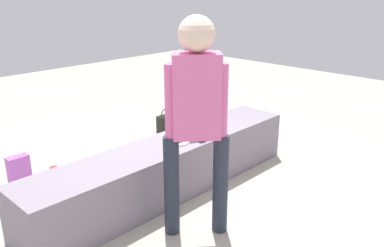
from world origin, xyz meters
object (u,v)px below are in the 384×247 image
at_px(gift_bag, 19,169).
at_px(party_cup_red, 54,172).
at_px(adult_standing, 196,110).
at_px(handbag_black_leather, 167,123).
at_px(water_bottle_near_gift, 87,176).
at_px(cake_plate, 178,140).
at_px(child_seated, 190,112).

distance_m(gift_bag, party_cup_red, 0.32).
distance_m(adult_standing, party_cup_red, 1.91).
height_order(gift_bag, handbag_black_leather, handbag_black_leather).
distance_m(water_bottle_near_gift, party_cup_red, 0.43).
bearing_deg(cake_plate, party_cup_red, 121.11).
distance_m(cake_plate, party_cup_red, 1.34).
bearing_deg(adult_standing, party_cup_red, 99.96).
height_order(cake_plate, handbag_black_leather, cake_plate).
relative_size(adult_standing, party_cup_red, 16.79).
bearing_deg(cake_plate, handbag_black_leather, 51.06).
xyz_separation_m(cake_plate, water_bottle_near_gift, (-0.53, 0.68, -0.39)).
height_order(cake_plate, party_cup_red, cake_plate).
xyz_separation_m(cake_plate, party_cup_red, (-0.65, 1.08, -0.45)).
xyz_separation_m(adult_standing, water_bottle_near_gift, (-0.17, 1.25, -0.87)).
bearing_deg(child_seated, adult_standing, -132.90).
relative_size(adult_standing, cake_plate, 7.18).
xyz_separation_m(water_bottle_near_gift, party_cup_red, (-0.12, 0.41, -0.05)).
bearing_deg(child_seated, gift_bag, 135.61).
bearing_deg(party_cup_red, gift_bag, 158.73).
bearing_deg(adult_standing, handbag_black_leather, 53.00).
bearing_deg(gift_bag, cake_plate, -51.70).
bearing_deg(adult_standing, gift_bag, 108.22).
xyz_separation_m(gift_bag, water_bottle_near_gift, (0.41, -0.52, -0.04)).
distance_m(child_seated, cake_plate, 0.30).
distance_m(child_seated, party_cup_red, 1.49).
xyz_separation_m(adult_standing, party_cup_red, (-0.29, 1.65, -0.92)).
bearing_deg(adult_standing, water_bottle_near_gift, 97.68).
bearing_deg(cake_plate, child_seated, 14.31).
xyz_separation_m(child_seated, gift_bag, (-1.16, 1.14, -0.55)).
bearing_deg(cake_plate, water_bottle_near_gift, 128.11).
relative_size(gift_bag, party_cup_red, 3.20).
height_order(adult_standing, gift_bag, adult_standing).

